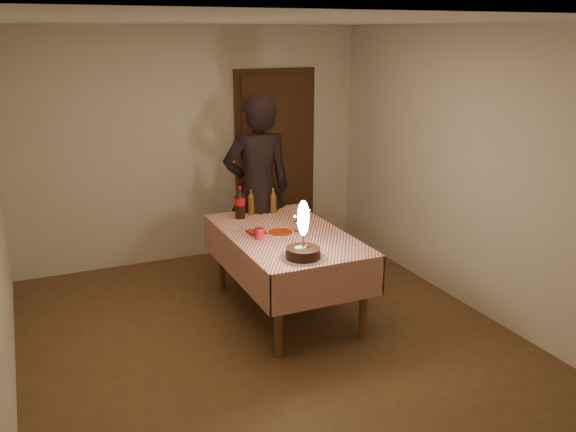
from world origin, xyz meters
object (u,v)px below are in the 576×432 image
at_px(birthday_cake, 303,245).
at_px(red_plate, 280,232).
at_px(photographer, 257,190).
at_px(clear_cup, 298,226).
at_px(amber_bottle_left, 251,203).
at_px(dining_table, 286,244).
at_px(amber_bottle_right, 273,201).
at_px(red_cup, 259,234).
at_px(cola_bottle, 240,203).

relative_size(birthday_cake, red_plate, 2.21).
bearing_deg(photographer, red_plate, -96.69).
distance_m(birthday_cake, clear_cup, 0.71).
distance_m(red_plate, amber_bottle_left, 0.67).
relative_size(dining_table, birthday_cake, 3.54).
relative_size(amber_bottle_right, photographer, 0.13).
bearing_deg(clear_cup, birthday_cake, -111.40).
xyz_separation_m(red_plate, red_cup, (-0.24, -0.09, 0.05)).
distance_m(red_cup, photographer, 0.97).
xyz_separation_m(red_cup, clear_cup, (0.41, 0.06, -0.01)).
bearing_deg(cola_bottle, photographer, 40.41).
bearing_deg(birthday_cake, amber_bottle_right, 77.71).
xyz_separation_m(cola_bottle, amber_bottle_right, (0.37, 0.04, -0.03)).
bearing_deg(dining_table, red_cup, -169.97).
bearing_deg(amber_bottle_left, photographer, 49.43).
distance_m(birthday_cake, amber_bottle_left, 1.34).
xyz_separation_m(cola_bottle, amber_bottle_left, (0.15, 0.08, -0.03)).
xyz_separation_m(red_cup, photographer, (0.34, 0.90, 0.15)).
relative_size(red_plate, amber_bottle_left, 0.86).
bearing_deg(dining_table, birthday_cake, -101.53).
height_order(clear_cup, cola_bottle, cola_bottle).
relative_size(birthday_cake, red_cup, 4.85).
height_order(red_cup, photographer, photographer).
distance_m(dining_table, amber_bottle_right, 0.71).
height_order(birthday_cake, amber_bottle_right, birthday_cake).
xyz_separation_m(red_cup, cola_bottle, (0.06, 0.67, 0.10)).
xyz_separation_m(red_plate, photographer, (0.10, 0.81, 0.20)).
bearing_deg(birthday_cake, photographer, 82.77).
height_order(dining_table, amber_bottle_right, amber_bottle_right).
distance_m(dining_table, amber_bottle_left, 0.74).
height_order(dining_table, clear_cup, clear_cup).
xyz_separation_m(dining_table, amber_bottle_right, (0.15, 0.66, 0.22)).
relative_size(cola_bottle, photographer, 0.16).
relative_size(red_plate, clear_cup, 2.44).
xyz_separation_m(birthday_cake, photographer, (0.19, 1.49, 0.09)).
xyz_separation_m(red_cup, amber_bottle_right, (0.43, 0.70, 0.07)).
relative_size(dining_table, amber_bottle_left, 6.75).
bearing_deg(amber_bottle_left, cola_bottle, -150.12).
relative_size(dining_table, clear_cup, 19.11).
height_order(amber_bottle_right, photographer, photographer).
bearing_deg(birthday_cake, cola_bottle, 93.84).
bearing_deg(red_cup, photographer, 69.46).
bearing_deg(cola_bottle, birthday_cake, -86.16).
bearing_deg(amber_bottle_right, birthday_cake, -102.29).
distance_m(red_cup, amber_bottle_left, 0.78).
height_order(dining_table, red_cup, red_cup).
bearing_deg(clear_cup, photographer, 94.66).
distance_m(clear_cup, amber_bottle_right, 0.65).
xyz_separation_m(dining_table, red_plate, (-0.04, 0.04, 0.11)).
xyz_separation_m(red_plate, amber_bottle_left, (-0.03, 0.66, 0.11)).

